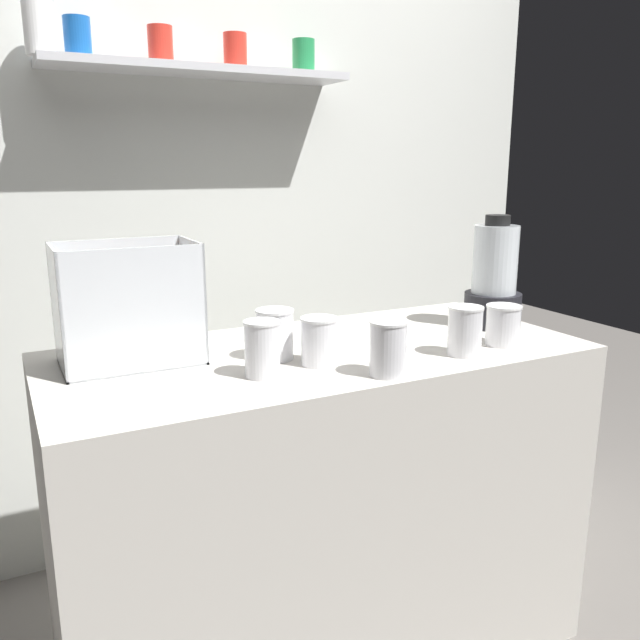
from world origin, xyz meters
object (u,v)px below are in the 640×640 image
Objects in this scene: carrot_display_bin at (130,327)px; juice_cup_orange_rightmost at (503,328)px; juice_cup_pomegranate_middle at (319,345)px; juice_cup_beet_left at (275,337)px; juice_cup_mango_far_left at (262,353)px; juice_cup_mango_far_right at (465,334)px; juice_cup_orange_right at (388,351)px; blender_pitcher at (494,281)px.

carrot_display_bin is 0.96m from juice_cup_orange_rightmost.
juice_cup_orange_rightmost is at bearing -7.20° from juice_cup_pomegranate_middle.
juice_cup_beet_left is 1.16× the size of juice_cup_orange_rightmost.
juice_cup_pomegranate_middle is (0.40, -0.23, -0.04)m from carrot_display_bin.
juice_cup_mango_far_right is (0.52, -0.07, -0.00)m from juice_cup_mango_far_left.
juice_cup_mango_far_right is 0.15m from juice_cup_orange_rightmost.
juice_cup_pomegranate_middle is 0.18m from juice_cup_orange_right.
juice_cup_orange_rightmost is at bearing -3.74° from juice_cup_mango_far_left.
juice_cup_orange_right is at bearing -36.39° from carrot_display_bin.
juice_cup_pomegranate_middle is (0.16, 0.02, -0.01)m from juice_cup_mango_far_left.
juice_cup_pomegranate_middle is 0.38m from juice_cup_mango_far_right.
juice_cup_pomegranate_middle is 1.08× the size of juice_cup_orange_rightmost.
blender_pitcher reaches higher than juice_cup_pomegranate_middle.
blender_pitcher is 0.35m from juice_cup_mango_far_right.
carrot_display_bin is 0.35m from juice_cup_beet_left.
juice_cup_orange_right reaches higher than juice_cup_orange_rightmost.
juice_cup_mango_far_left is 1.20× the size of juice_cup_orange_rightmost.
juice_cup_beet_left is at bearing 126.88° from juice_cup_orange_right.
carrot_display_bin is 2.79× the size of juice_cup_pomegranate_middle.
juice_cup_beet_left is 0.48m from juice_cup_mango_far_right.
carrot_display_bin is at bearing 157.78° from juice_cup_beet_left.
juice_cup_orange_rightmost is (0.67, -0.04, -0.01)m from juice_cup_mango_far_left.
blender_pitcher is at bearing 9.74° from juice_cup_mango_far_left.
juice_cup_mango_far_left is 0.53m from juice_cup_mango_far_right.
carrot_display_bin is 0.63m from juice_cup_orange_right.
carrot_display_bin reaches higher than juice_cup_pomegranate_middle.
juice_cup_pomegranate_middle is at bearing -29.43° from carrot_display_bin.
blender_pitcher is at bearing 10.21° from juice_cup_pomegranate_middle.
blender_pitcher is 2.57× the size of juice_cup_orange_right.
juice_cup_beet_left is 1.08× the size of juice_cup_pomegranate_middle.
juice_cup_pomegranate_middle reaches higher than juice_cup_orange_rightmost.
juice_cup_mango_far_left is (-0.80, -0.14, -0.08)m from blender_pitcher.
juice_cup_orange_right is (-0.54, -0.26, -0.08)m from blender_pitcher.
carrot_display_bin is 2.59× the size of juice_cup_beet_left.
juice_cup_beet_left is (0.32, -0.13, -0.03)m from carrot_display_bin.
blender_pitcher is 2.53× the size of juice_cup_mango_far_left.
juice_cup_mango_far_left is at bearing -170.26° from blender_pitcher.
juice_cup_pomegranate_middle is at bearing 165.83° from juice_cup_mango_far_right.
juice_cup_beet_left is at bearing 165.05° from juice_cup_orange_rightmost.
juice_cup_orange_right is at bearing -168.80° from juice_cup_mango_far_right.
carrot_display_bin is 0.35m from juice_cup_mango_far_left.
juice_cup_beet_left reaches higher than juice_cup_orange_rightmost.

